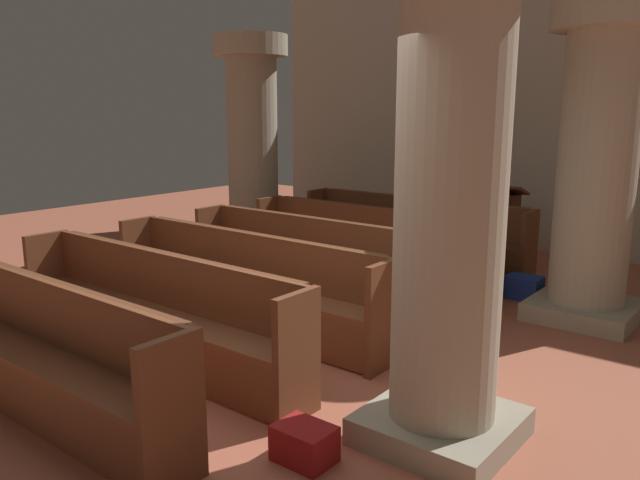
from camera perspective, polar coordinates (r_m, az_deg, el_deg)
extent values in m
plane|color=#AD5B42|center=(4.94, -4.11, -13.45)|extent=(19.20, 19.20, 0.00)
cube|color=beige|center=(9.83, 20.95, 11.96)|extent=(10.00, 0.16, 4.50)
cube|color=brown|center=(8.57, 8.20, 0.53)|extent=(3.14, 0.38, 0.05)
cube|color=brown|center=(8.67, 8.81, 2.31)|extent=(3.14, 0.04, 0.45)
cube|color=brown|center=(8.68, 9.01, 3.76)|extent=(3.01, 0.06, 0.02)
cube|color=brown|center=(9.46, -0.17, 1.84)|extent=(0.06, 0.44, 0.91)
cube|color=brown|center=(7.90, 18.23, -0.79)|extent=(0.06, 0.44, 0.91)
cube|color=brown|center=(8.47, 7.56, -1.11)|extent=(3.14, 0.03, 0.39)
cube|color=brown|center=(7.70, 4.22, -0.69)|extent=(3.14, 0.38, 0.05)
cube|color=brown|center=(7.78, 4.94, 1.31)|extent=(3.14, 0.04, 0.45)
cube|color=brown|center=(7.79, 5.16, 2.93)|extent=(3.01, 0.06, 0.02)
cube|color=brown|center=(8.67, -4.53, 0.87)|extent=(0.06, 0.44, 0.91)
cube|color=brown|center=(6.95, 15.17, -2.31)|extent=(0.06, 0.44, 0.91)
cube|color=brown|center=(7.61, 3.45, -2.53)|extent=(3.14, 0.03, 0.39)
cube|color=brown|center=(6.87, -0.76, -2.20)|extent=(3.14, 0.38, 0.05)
cube|color=brown|center=(6.94, 0.11, 0.06)|extent=(3.14, 0.04, 0.45)
cube|color=brown|center=(6.94, 0.35, 1.87)|extent=(3.01, 0.06, 0.02)
cube|color=brown|center=(7.95, -9.71, -0.28)|extent=(0.06, 0.44, 0.91)
cube|color=brown|center=(6.02, 11.14, -4.29)|extent=(0.06, 0.44, 0.91)
cube|color=brown|center=(6.80, -1.69, -4.27)|extent=(3.14, 0.03, 0.39)
cube|color=brown|center=(6.12, -7.03, -4.07)|extent=(3.14, 0.38, 0.05)
cube|color=brown|center=(6.17, -5.99, -1.52)|extent=(3.14, 0.04, 0.45)
cube|color=brown|center=(6.16, -5.72, 0.52)|extent=(3.01, 0.06, 0.02)
cube|color=brown|center=(7.31, -15.87, -1.64)|extent=(0.06, 0.44, 0.91)
cube|color=brown|center=(5.15, 5.65, -6.94)|extent=(0.06, 0.44, 0.91)
cube|color=brown|center=(6.07, -8.16, -6.41)|extent=(3.14, 0.03, 0.39)
cube|color=brown|center=(5.47, -14.97, -6.36)|extent=(3.14, 0.38, 0.05)
cube|color=brown|center=(5.49, -13.71, -3.50)|extent=(3.14, 0.04, 0.45)
cube|color=brown|center=(5.47, -13.43, -1.21)|extent=(3.01, 0.06, 0.02)
cube|color=brown|center=(6.77, -23.11, -3.22)|extent=(0.06, 0.44, 0.91)
cube|color=brown|center=(4.35, -2.06, -10.50)|extent=(0.06, 0.44, 0.91)
cube|color=brown|center=(5.45, -16.33, -8.97)|extent=(3.14, 0.03, 0.39)
cube|color=brown|center=(4.96, -24.88, -9.01)|extent=(3.14, 0.38, 0.05)
cube|color=brown|center=(4.95, -23.41, -5.87)|extent=(3.14, 0.04, 0.45)
cube|color=brown|center=(4.91, -23.13, -3.34)|extent=(3.01, 0.06, 0.02)
cube|color=brown|center=(3.69, -13.16, -15.15)|extent=(0.06, 0.44, 0.91)
cube|color=brown|center=(4.97, -26.49, -11.84)|extent=(3.14, 0.03, 0.39)
cube|color=#9F967E|center=(7.02, 22.61, -5.78)|extent=(1.00, 1.00, 0.18)
cylinder|color=#ADA389|center=(6.75, 23.57, 5.68)|extent=(0.74, 0.74, 2.63)
cylinder|color=#B6AB90|center=(6.77, 24.65, 18.08)|extent=(1.07, 1.07, 0.30)
cube|color=#9F967E|center=(9.71, -5.88, -0.16)|extent=(1.00, 1.00, 0.18)
cylinder|color=#ADA389|center=(9.51, -6.06, 8.15)|extent=(0.74, 0.74, 2.63)
cylinder|color=#B6AB90|center=(9.53, -6.26, 16.97)|extent=(1.07, 1.07, 0.30)
cube|color=#9F967E|center=(4.35, 10.76, -16.08)|extent=(0.91, 0.91, 0.18)
cylinder|color=#ADA389|center=(3.89, 11.56, 2.53)|extent=(0.67, 0.67, 2.63)
cube|color=#411E13|center=(9.10, 16.16, -1.79)|extent=(0.45, 0.45, 0.06)
cube|color=#4C2316|center=(9.01, 16.33, 0.96)|extent=(0.28, 0.28, 0.95)
cube|color=#502518|center=(8.92, 16.53, 4.33)|extent=(0.48, 0.35, 0.15)
cube|color=#194723|center=(8.68, 8.91, 3.94)|extent=(0.14, 0.19, 0.03)
cube|color=maroon|center=(4.04, -1.41, -17.80)|extent=(0.35, 0.27, 0.23)
cube|color=navy|center=(7.47, 17.83, -4.07)|extent=(0.37, 0.28, 0.25)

